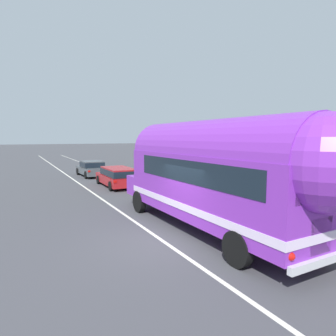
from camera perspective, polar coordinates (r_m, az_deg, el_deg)
The scene contains 6 objects.
ground_plane at distance 10.16m, azimuth -0.93°, elevation -14.10°, with size 300.00×300.00×0.00m, color #424247.
lane_markings at distance 21.69m, azimuth -11.08°, elevation -3.35°, with size 4.13×80.00×0.01m.
roadside_building at distance 21.81m, azimuth 28.30°, elevation 1.83°, with size 12.79×22.24×4.34m.
painted_bus at distance 10.46m, azimuth 9.61°, elevation -0.60°, with size 2.72×11.20×4.12m.
car_lead at distance 20.94m, azimuth -9.76°, elevation -1.46°, with size 2.08×4.73×1.37m.
car_second at distance 27.22m, azimuth -14.59°, elevation 0.01°, with size 2.10×4.50×1.37m.
Camera 1 is at (-4.34, -8.50, 3.50)m, focal length 31.29 mm.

